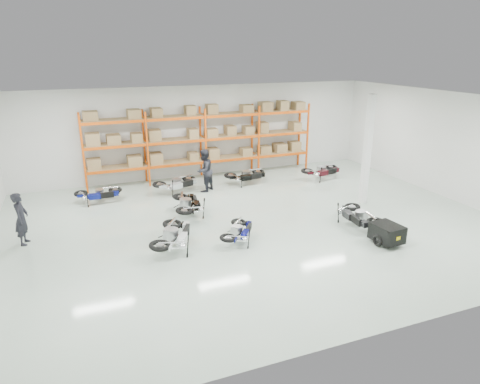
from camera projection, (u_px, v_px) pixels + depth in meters
name	position (u px, v px, depth m)	size (l,w,h in m)	color
room	(255.00, 165.00, 15.19)	(18.00, 18.00, 18.00)	#B0C4B2
pallet_rack	(203.00, 133.00, 20.88)	(11.28, 0.98, 3.62)	#D94D0B
structural_column	(367.00, 150.00, 17.42)	(0.25, 0.25, 4.50)	white
moto_blue_centre	(239.00, 228.00, 14.28)	(0.71, 1.61, 0.98)	#080A54
moto_silver_left	(174.00, 232.00, 13.72)	(0.89, 2.01, 1.23)	silver
moto_black_far_left	(188.00, 201.00, 16.58)	(0.85, 1.91, 1.17)	black
moto_touring_right	(358.00, 212.00, 15.48)	(0.81, 1.83, 1.12)	black
trailer	(387.00, 233.00, 14.12)	(0.87, 1.66, 0.69)	black
moto_back_a	(98.00, 191.00, 17.92)	(0.74, 1.67, 1.02)	navy
moto_back_b	(177.00, 181.00, 19.19)	(0.81, 1.83, 1.12)	#B2B8BC
moto_back_c	(247.00, 173.00, 20.42)	(0.80, 1.80, 1.10)	black
moto_back_d	(322.00, 168.00, 21.16)	(0.81, 1.83, 1.12)	#3E0C14
person_left	(21.00, 219.00, 14.01)	(0.65, 0.43, 1.78)	black
person_back	(204.00, 171.00, 19.24)	(0.94, 0.74, 1.94)	#22222A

